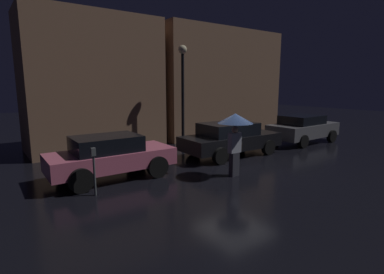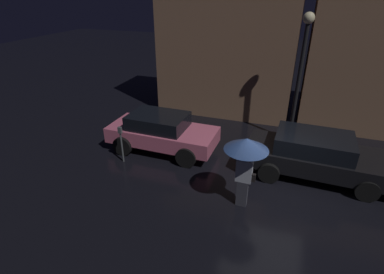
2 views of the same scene
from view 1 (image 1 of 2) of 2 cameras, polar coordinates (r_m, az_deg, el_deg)
The scene contains 9 objects.
ground_plane at distance 11.19m, azimuth 8.25°, elevation -5.73°, with size 60.00×60.00×0.00m, color black.
building_facade_left at distance 14.93m, azimuth -18.24°, elevation 9.67°, with size 6.05×3.00×6.12m.
building_facade_right at distance 18.66m, azimuth 4.70°, elevation 10.19°, with size 8.08×3.00×6.18m.
parked_car_pink at distance 10.01m, azimuth -15.28°, elevation -3.43°, with size 3.97×1.87×1.40m.
parked_car_black at distance 12.88m, azimuth 7.30°, elevation -0.22°, with size 4.48×2.00×1.42m.
parked_car_grey at distance 16.74m, azimuth 20.37°, elevation 1.61°, with size 4.13×1.97×1.43m.
pedestrian_with_umbrella at distance 9.83m, azimuth 8.23°, elevation 2.23°, with size 1.16×1.16×2.09m.
parking_meter at distance 8.56m, azimuth -18.17°, elevation -5.35°, with size 0.12×0.10×1.33m.
street_lamp_near at distance 13.98m, azimuth -1.77°, elevation 10.61°, with size 0.39×0.39×4.76m.
Camera 1 is at (-7.52, -7.72, 3.01)m, focal length 28.00 mm.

